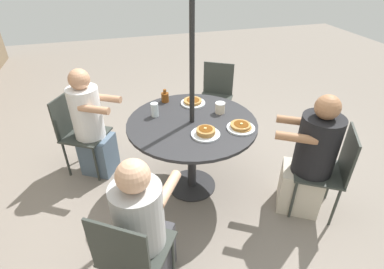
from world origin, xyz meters
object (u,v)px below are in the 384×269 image
(patio_chair_east, at_px, (78,129))
(pancake_plate_a, at_px, (206,133))
(patio_chair_north, at_px, (216,93))
(drinking_glass_a, at_px, (155,110))
(pancake_plate_b, at_px, (241,127))
(patio_chair_west, at_px, (329,168))
(diner_east, at_px, (91,127))
(pancake_plate_c, at_px, (193,102))
(coffee_cup, at_px, (220,108))
(diner_south, at_px, (143,231))
(diner_west, at_px, (310,161))
(syrup_bottle, at_px, (165,97))
(patio_table, at_px, (192,132))
(patio_chair_south, at_px, (131,253))

(patio_chair_east, height_order, pancake_plate_a, patio_chair_east)
(patio_chair_north, bearing_deg, drinking_glass_a, 73.48)
(pancake_plate_a, height_order, pancake_plate_b, pancake_plate_a)
(patio_chair_north, height_order, pancake_plate_a, patio_chair_north)
(patio_chair_west, bearing_deg, diner_east, 90.26)
(pancake_plate_c, bearing_deg, coffee_cup, -141.66)
(coffee_cup, bearing_deg, drinking_glass_a, 80.37)
(diner_south, bearing_deg, patio_chair_east, 141.18)
(diner_west, distance_m, drinking_glass_a, 1.44)
(patio_chair_east, height_order, pancake_plate_b, patio_chair_east)
(diner_east, xyz_separation_m, patio_chair_west, (-1.16, -1.95, -0.05))
(pancake_plate_c, bearing_deg, diner_west, -137.73)
(patio_chair_north, bearing_deg, diner_west, 130.57)
(pancake_plate_c, bearing_deg, syrup_bottle, 64.15)
(diner_east, distance_m, diner_west, 2.11)
(diner_west, bearing_deg, patio_chair_east, 90.30)
(coffee_cup, bearing_deg, pancake_plate_b, -167.56)
(patio_table, distance_m, patio_chair_north, 1.23)
(patio_chair_east, distance_m, pancake_plate_a, 1.43)
(patio_chair_east, relative_size, drinking_glass_a, 6.69)
(pancake_plate_a, bearing_deg, patio_table, 10.99)
(pancake_plate_b, relative_size, coffee_cup, 2.40)
(drinking_glass_a, bearing_deg, syrup_bottle, -29.12)
(patio_table, relative_size, patio_chair_south, 1.37)
(diner_west, relative_size, syrup_bottle, 8.75)
(patio_chair_south, distance_m, diner_south, 0.17)
(patio_chair_north, relative_size, diner_west, 0.74)
(diner_east, bearing_deg, diner_south, 43.35)
(patio_chair_north, xyz_separation_m, syrup_bottle, (-0.59, 0.77, 0.32))
(patio_chair_east, distance_m, diner_south, 1.56)
(diner_west, bearing_deg, patio_chair_north, 41.10)
(patio_table, height_order, diner_south, diner_south)
(diner_west, xyz_separation_m, pancake_plate_c, (0.88, 0.80, 0.25))
(diner_south, relative_size, patio_chair_west, 1.29)
(diner_south, bearing_deg, patio_table, 90.00)
(diner_east, distance_m, diner_south, 1.44)
(coffee_cup, bearing_deg, syrup_bottle, 50.57)
(pancake_plate_a, relative_size, syrup_bottle, 1.85)
(diner_south, bearing_deg, pancake_plate_b, 67.67)
(pancake_plate_b, distance_m, coffee_cup, 0.33)
(diner_east, distance_m, patio_chair_west, 2.27)
(patio_chair_east, distance_m, syrup_bottle, 0.97)
(patio_chair_south, bearing_deg, drinking_glass_a, 106.44)
(patio_table, xyz_separation_m, pancake_plate_c, (0.34, -0.10, 0.13))
(patio_chair_south, xyz_separation_m, patio_chair_west, (0.39, -1.72, 0.00))
(diner_west, distance_m, coffee_cup, 0.92)
(patio_chair_north, bearing_deg, patio_chair_west, 134.74)
(pancake_plate_b, bearing_deg, pancake_plate_a, 92.63)
(patio_chair_east, bearing_deg, diner_south, 47.74)
(pancake_plate_b, height_order, syrup_bottle, syrup_bottle)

